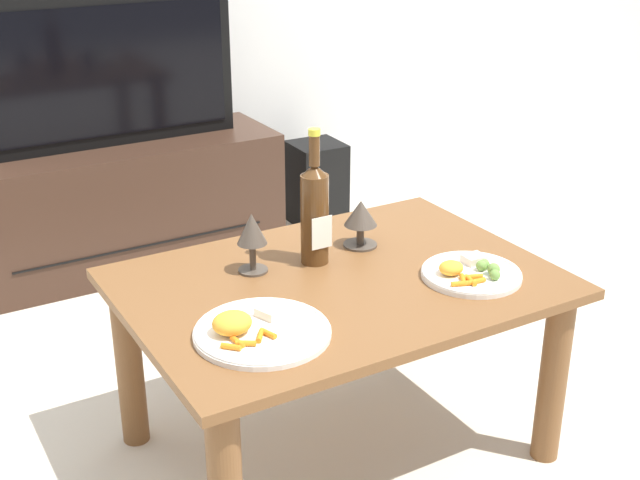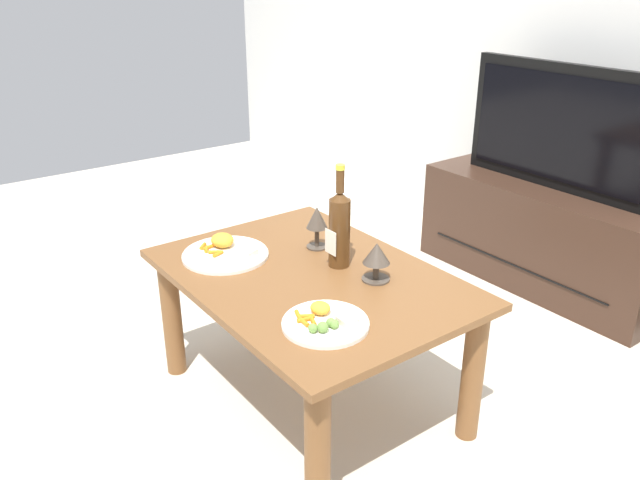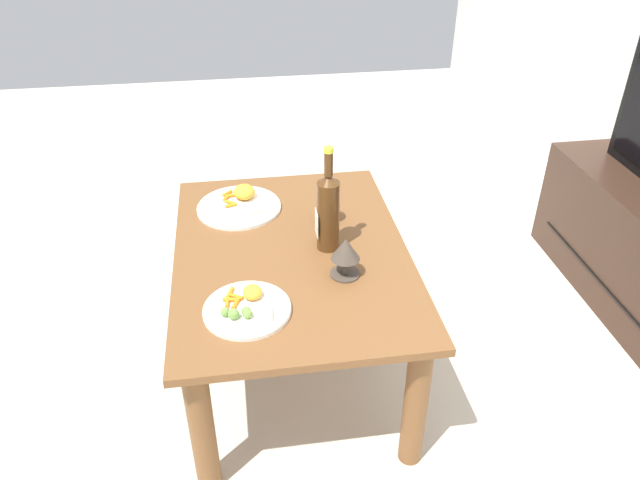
{
  "view_description": "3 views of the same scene",
  "coord_description": "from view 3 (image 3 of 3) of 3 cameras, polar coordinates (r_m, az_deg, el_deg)",
  "views": [
    {
      "loc": [
        -0.96,
        -1.57,
        1.38
      ],
      "look_at": [
        -0.02,
        0.06,
        0.57
      ],
      "focal_mm": 47.52,
      "sensor_mm": 36.0,
      "label": 1
    },
    {
      "loc": [
        1.5,
        -1.07,
        1.41
      ],
      "look_at": [
        -0.01,
        0.05,
        0.59
      ],
      "focal_mm": 35.95,
      "sensor_mm": 36.0,
      "label": 2
    },
    {
      "loc": [
        1.59,
        -0.15,
        1.57
      ],
      "look_at": [
        0.04,
        0.09,
        0.55
      ],
      "focal_mm": 34.28,
      "sensor_mm": 36.0,
      "label": 3
    }
  ],
  "objects": [
    {
      "name": "goblet_right",
      "position": [
        1.77,
        2.4,
        -1.08
      ],
      "size": [
        0.09,
        0.09,
        0.13
      ],
      "color": "#473D33",
      "rests_on": "dining_table"
    },
    {
      "name": "wine_bottle",
      "position": [
        1.87,
        0.75,
        2.91
      ],
      "size": [
        0.07,
        0.07,
        0.35
      ],
      "color": "#4C2D14",
      "rests_on": "dining_table"
    },
    {
      "name": "goblet_left",
      "position": [
        2.02,
        0.79,
        4.31
      ],
      "size": [
        0.07,
        0.07,
        0.15
      ],
      "color": "#473D33",
      "rests_on": "dining_table"
    },
    {
      "name": "dinner_plate_right",
      "position": [
        1.69,
        -6.81,
        -6.32
      ],
      "size": [
        0.24,
        0.24,
        0.05
      ],
      "color": "white",
      "rests_on": "dining_table"
    },
    {
      "name": "ground_plane",
      "position": [
        2.24,
        -2.37,
        -11.41
      ],
      "size": [
        6.4,
        6.4,
        0.0
      ],
      "primitive_type": "plane",
      "color": "beige"
    },
    {
      "name": "dining_table",
      "position": [
        1.98,
        -2.64,
        -3.18
      ],
      "size": [
        1.02,
        0.73,
        0.49
      ],
      "color": "brown",
      "rests_on": "ground_plane"
    },
    {
      "name": "dinner_plate_left",
      "position": [
        2.16,
        -7.46,
        3.3
      ],
      "size": [
        0.29,
        0.29,
        0.06
      ],
      "color": "white",
      "rests_on": "dining_table"
    }
  ]
}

